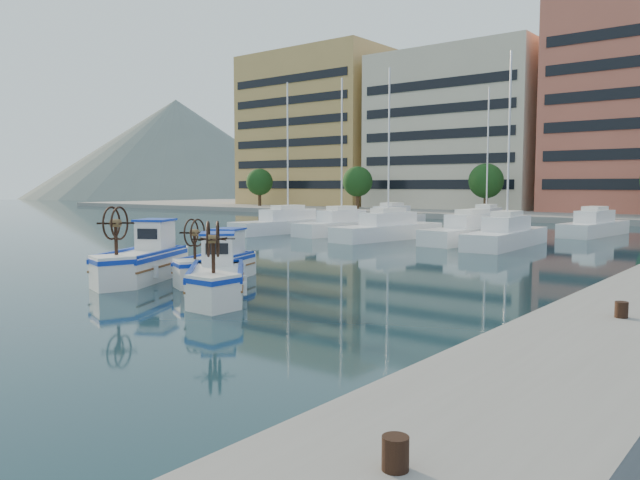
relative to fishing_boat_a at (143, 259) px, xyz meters
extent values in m
plane|color=#1A3745|center=(4.66, -0.07, -0.81)|extent=(300.00, 300.00, 0.00)
cube|color=tan|center=(-43.34, 64.93, 11.79)|extent=(24.00, 14.00, 24.00)
cube|color=black|center=(-43.34, 57.93, 11.79)|extent=(22.08, 0.12, 21.60)
cube|color=beige|center=(-18.34, 64.93, 10.29)|extent=(23.00, 14.00, 21.00)
cube|color=black|center=(-18.34, 57.93, 10.29)|extent=(21.16, 0.12, 18.90)
cylinder|color=#3F2B19|center=(-45.34, 53.43, 0.69)|extent=(0.50, 0.50, 3.00)
sphere|color=#204E1B|center=(-45.34, 53.43, 3.39)|extent=(4.00, 4.00, 4.00)
cylinder|color=#3F2B19|center=(-27.34, 53.43, 0.69)|extent=(0.50, 0.50, 3.00)
sphere|color=#204E1B|center=(-27.34, 53.43, 3.39)|extent=(4.00, 4.00, 4.00)
cylinder|color=#3F2B19|center=(-9.34, 53.43, 0.69)|extent=(0.50, 0.50, 3.00)
sphere|color=#204E1B|center=(-9.34, 53.43, 3.39)|extent=(4.00, 4.00, 4.00)
cone|color=slate|center=(-135.34, 109.93, -0.81)|extent=(180.00, 180.00, 60.00)
cube|color=white|center=(-11.63, 21.70, -0.31)|extent=(3.02, 10.40, 1.00)
cylinder|color=silver|center=(-11.63, 21.70, 5.19)|extent=(0.12, 0.12, 11.00)
cube|color=white|center=(-7.20, 22.70, -0.31)|extent=(3.22, 8.41, 1.00)
cylinder|color=silver|center=(-7.20, 22.70, 5.19)|extent=(0.12, 0.12, 11.00)
cube|color=white|center=(-2.31, 21.43, -0.31)|extent=(3.50, 9.54, 1.00)
cylinder|color=silver|center=(-2.31, 21.43, 5.19)|extent=(0.12, 0.12, 11.00)
cube|color=white|center=(3.15, 22.86, -0.31)|extent=(3.04, 9.47, 1.00)
cube|color=white|center=(6.02, 21.44, -0.31)|extent=(2.68, 9.29, 1.00)
cylinder|color=silver|center=(6.02, 21.44, 5.19)|extent=(0.12, 0.12, 11.00)
cube|color=white|center=(-9.16, 32.90, -0.31)|extent=(2.37, 8.67, 1.00)
cube|color=white|center=(-0.54, 33.47, -0.31)|extent=(3.56, 9.35, 1.00)
cylinder|color=silver|center=(-0.54, 33.47, 5.19)|extent=(0.12, 0.12, 11.00)
cube|color=white|center=(7.78, 33.60, -0.31)|extent=(2.93, 8.80, 1.00)
cube|color=white|center=(0.07, -0.13, -0.27)|extent=(3.66, 4.71, 1.09)
cube|color=#0D2FAE|center=(0.07, -0.13, 0.15)|extent=(3.77, 4.85, 0.17)
cube|color=blue|center=(0.07, -0.13, 0.08)|extent=(3.10, 4.14, 0.06)
cube|color=white|center=(-0.51, 0.97, 0.85)|extent=(1.63, 1.72, 1.14)
cube|color=#0D2FAE|center=(-0.51, 0.97, 1.47)|extent=(1.84, 1.93, 0.08)
cylinder|color=#331E14|center=(0.93, -1.78, 0.88)|extent=(0.12, 0.12, 1.20)
cylinder|color=brown|center=(0.93, -1.78, 1.52)|extent=(0.43, 0.41, 0.29)
torus|color=#331E14|center=(0.79, -1.85, 1.52)|extent=(0.62, 1.11, 1.21)
torus|color=#331E14|center=(1.07, -1.71, 1.52)|extent=(0.62, 1.11, 1.21)
cube|color=white|center=(2.35, 1.64, -0.35)|extent=(2.72, 3.98, 0.92)
cube|color=#0D2FAE|center=(2.35, 1.64, 0.00)|extent=(2.80, 4.10, 0.14)
cube|color=blue|center=(2.35, 1.64, -0.06)|extent=(2.27, 3.52, 0.05)
cube|color=white|center=(2.00, 2.63, 0.59)|extent=(1.29, 1.39, 0.96)
cube|color=#0D2FAE|center=(2.00, 2.63, 1.11)|extent=(1.46, 1.56, 0.07)
cylinder|color=#331E14|center=(2.89, 0.16, 0.62)|extent=(0.10, 0.10, 1.01)
cylinder|color=brown|center=(2.89, 0.16, 1.16)|extent=(0.35, 0.32, 0.24)
torus|color=#331E14|center=(2.76, 0.12, 1.16)|extent=(0.40, 0.98, 1.02)
torus|color=#331E14|center=(3.01, 0.21, 1.16)|extent=(0.40, 0.98, 1.02)
cube|color=white|center=(5.32, -1.00, -0.32)|extent=(3.94, 3.93, 0.97)
cube|color=#0D2FAE|center=(5.32, -1.00, 0.05)|extent=(4.05, 4.05, 0.15)
cube|color=blue|center=(5.32, -1.00, -0.01)|extent=(3.40, 3.40, 0.06)
cube|color=white|center=(4.53, -0.22, 0.67)|extent=(1.57, 1.57, 1.02)
cube|color=#0D2FAE|center=(4.53, -0.22, 1.23)|extent=(1.77, 1.77, 0.07)
cylinder|color=#331E14|center=(6.50, -2.18, 0.70)|extent=(0.11, 0.11, 1.08)
cylinder|color=brown|center=(6.50, -2.18, 1.28)|extent=(0.39, 0.39, 0.26)
torus|color=#331E14|center=(6.40, -2.28, 1.28)|extent=(0.81, 0.81, 1.08)
torus|color=#331E14|center=(6.60, -2.08, 1.28)|extent=(0.81, 0.81, 1.08)
camera|label=1|loc=(20.39, -14.55, 2.85)|focal=35.00mm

